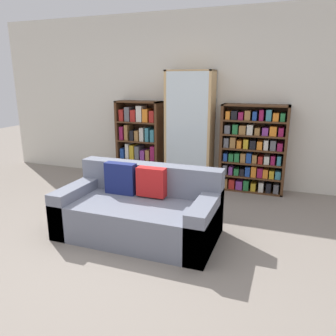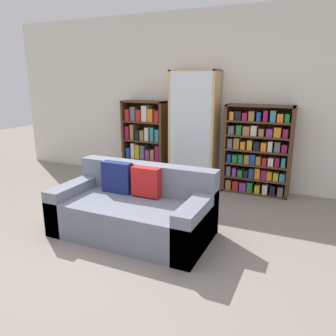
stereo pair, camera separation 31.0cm
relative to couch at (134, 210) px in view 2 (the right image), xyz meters
name	(u,v)px [view 2 (the right image)]	position (x,y,z in m)	size (l,w,h in m)	color
ground_plane	(98,254)	(-0.09, -0.56, -0.27)	(16.00, 16.00, 0.00)	gray
wall_back	(195,100)	(-0.09, 2.15, 1.08)	(7.14, 0.06, 2.70)	silver
couch	(134,210)	(0.00, 0.00, 0.00)	(1.70, 0.88, 0.76)	slate
bookshelf_left	(145,141)	(-0.90, 1.95, 0.37)	(0.76, 0.32, 1.32)	#4C2D19
display_cabinet	(194,130)	(-0.01, 1.93, 0.63)	(0.74, 0.36, 1.81)	tan
bookshelf_right	(257,151)	(0.98, 1.95, 0.37)	(0.97, 0.32, 1.32)	#4C2D19
wine_bottle	(195,192)	(0.30, 1.15, -0.12)	(0.08, 0.08, 0.37)	#192333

